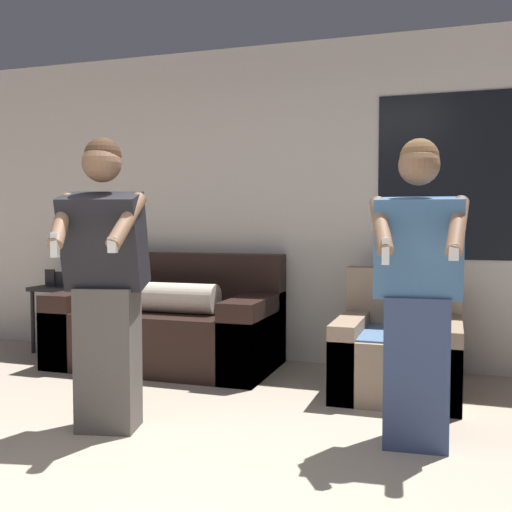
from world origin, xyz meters
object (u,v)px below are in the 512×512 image
object	(u,v)px
couch	(168,326)
person_left	(106,285)
person_right	(417,294)
side_table	(62,296)
armchair	(399,352)

from	to	relation	value
couch	person_left	size ratio (longest dim) A/B	1.09
couch	person_right	bearing A→B (deg)	-30.89
side_table	couch	bearing A→B (deg)	-10.31
person_left	person_right	distance (m)	1.72
armchair	side_table	world-z (taller)	armchair
armchair	person_left	xyz separation A→B (m)	(-1.52, -1.34, 0.56)
couch	person_left	bearing A→B (deg)	-76.15
couch	person_left	xyz separation A→B (m)	(0.38, -1.53, 0.51)
person_left	armchair	bearing A→B (deg)	41.31
side_table	person_left	distance (m)	2.38
couch	person_right	size ratio (longest dim) A/B	1.12
person_left	side_table	bearing A→B (deg)	132.00
couch	side_table	size ratio (longest dim) A/B	2.40
armchair	person_right	xyz separation A→B (m)	(0.17, -1.05, 0.53)
couch	person_left	distance (m)	1.66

